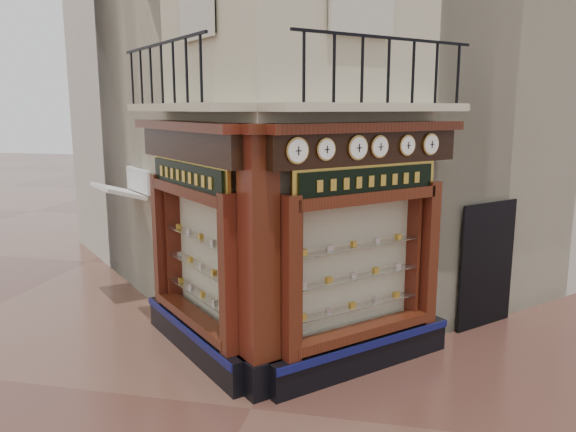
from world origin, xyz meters
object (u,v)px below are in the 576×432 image
(clock_a, at_px, (297,151))
(clock_c, at_px, (358,148))
(corner_pilaster, at_px, (259,267))
(clock_b, at_px, (326,149))
(clock_e, at_px, (407,145))
(clock_f, at_px, (430,144))
(signboard_left, at_px, (187,176))
(awning, at_px, (124,301))
(clock_d, at_px, (379,147))
(signboard_right, at_px, (368,181))

(clock_a, distance_m, clock_c, 1.06)
(corner_pilaster, bearing_deg, clock_c, -16.61)
(corner_pilaster, distance_m, clock_b, 1.93)
(clock_e, bearing_deg, clock_f, 0.00)
(clock_a, relative_size, clock_c, 1.01)
(signboard_left, bearing_deg, clock_b, -151.77)
(corner_pilaster, distance_m, signboard_left, 2.12)
(awning, relative_size, signboard_left, 0.66)
(corner_pilaster, height_order, signboard_left, corner_pilaster)
(corner_pilaster, xyz_separation_m, awning, (-3.96, 3.25, -1.95))
(clock_d, bearing_deg, clock_b, 180.00)
(clock_d, bearing_deg, clock_e, 0.00)
(clock_b, relative_size, signboard_left, 0.15)
(corner_pilaster, xyz_separation_m, clock_c, (1.31, 0.71, 1.67))
(clock_b, height_order, clock_d, clock_d)
(clock_b, bearing_deg, signboard_left, 118.23)
(signboard_left, bearing_deg, clock_d, -135.14)
(clock_b, height_order, clock_e, clock_e)
(clock_e, relative_size, signboard_left, 0.15)
(clock_f, xyz_separation_m, signboard_right, (-0.92, -0.76, -0.52))
(awning, distance_m, signboard_left, 4.56)
(clock_f, height_order, signboard_left, clock_f)
(clock_d, xyz_separation_m, clock_e, (0.40, 0.40, -0.00))
(clock_b, xyz_separation_m, clock_d, (0.71, 0.71, 0.00))
(corner_pilaster, bearing_deg, clock_a, -49.08)
(clock_a, bearing_deg, clock_c, -0.00)
(awning, height_order, signboard_right, signboard_right)
(clock_e, bearing_deg, clock_a, -180.00)
(signboard_right, bearing_deg, clock_d, -47.78)
(clock_b, bearing_deg, signboard_right, 7.02)
(corner_pilaster, bearing_deg, clock_b, -26.61)
(clock_c, distance_m, clock_e, 0.99)
(clock_b, xyz_separation_m, clock_e, (1.11, 1.11, -0.00))
(clock_a, distance_m, awning, 6.66)
(clock_a, xyz_separation_m, signboard_right, (0.90, 1.05, -0.52))
(clock_e, height_order, clock_f, clock_f)
(clock_f, bearing_deg, signboard_right, 174.68)
(corner_pilaster, xyz_separation_m, clock_f, (2.38, 1.77, 1.67))
(clock_a, distance_m, clock_e, 2.05)
(clock_e, distance_m, clock_f, 0.52)
(awning, bearing_deg, clock_a, -171.05)
(corner_pilaster, distance_m, clock_a, 1.77)
(corner_pilaster, relative_size, signboard_right, 1.98)
(clock_f, bearing_deg, clock_b, -180.00)
(corner_pilaster, bearing_deg, signboard_left, 100.25)
(corner_pilaster, xyz_separation_m, clock_a, (0.56, -0.04, 1.67))
(awning, distance_m, signboard_right, 6.63)
(corner_pilaster, distance_m, clock_f, 3.41)
(clock_f, relative_size, signboard_left, 0.17)
(clock_b, relative_size, signboard_right, 0.16)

